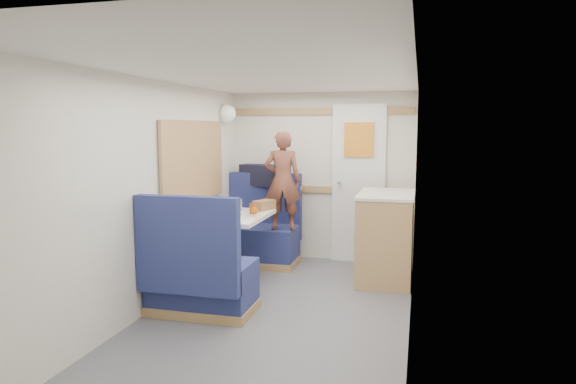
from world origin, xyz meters
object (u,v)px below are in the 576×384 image
(dome_light, at_px, (227,114))
(duffel_bag, at_px, (262,175))
(bench_near, at_px, (199,280))
(wine_glass, at_px, (229,204))
(orange_fruit, at_px, (254,211))
(pepper_grinder, at_px, (237,209))
(galley_counter, at_px, (385,236))
(cheese_block, at_px, (237,214))
(beer_glass, at_px, (253,209))
(person, at_px, (283,180))
(tumbler_mid, at_px, (239,204))
(bread_loaf, at_px, (264,205))
(dinette_table, at_px, (234,230))
(tray, at_px, (233,220))
(bench_far, at_px, (260,238))
(tumbler_left, at_px, (201,214))

(dome_light, height_order, duffel_bag, dome_light)
(bench_near, distance_m, wine_glass, 0.93)
(orange_fruit, distance_m, pepper_grinder, 0.21)
(galley_counter, distance_m, cheese_block, 1.57)
(galley_counter, distance_m, pepper_grinder, 1.57)
(dome_light, distance_m, beer_glass, 1.35)
(galley_counter, bearing_deg, person, 173.08)
(bench_near, xyz_separation_m, tumbler_mid, (-0.06, 1.17, 0.48))
(bench_near, bearing_deg, wine_glass, 91.10)
(dome_light, height_order, bread_loaf, dome_light)
(bench_near, xyz_separation_m, dome_light, (-0.39, 1.71, 1.45))
(beer_glass, xyz_separation_m, pepper_grinder, (-0.14, -0.09, 0.00))
(cheese_block, xyz_separation_m, wine_glass, (-0.10, 0.03, 0.09))
(cheese_block, bearing_deg, dinette_table, 121.16)
(galley_counter, height_order, cheese_block, galley_counter)
(dome_light, height_order, galley_counter, dome_light)
(galley_counter, xyz_separation_m, cheese_block, (-1.38, -0.69, 0.29))
(wine_glass, height_order, bread_loaf, wine_glass)
(dinette_table, distance_m, beer_glass, 0.28)
(bread_loaf, bearing_deg, pepper_grinder, -115.69)
(tray, distance_m, cheese_block, 0.19)
(bread_loaf, bearing_deg, galley_counter, 7.85)
(tumbler_mid, bearing_deg, dome_light, 121.08)
(dinette_table, xyz_separation_m, pepper_grinder, (0.02, 0.01, 0.21))
(beer_glass, distance_m, bread_loaf, 0.27)
(cheese_block, relative_size, bread_loaf, 0.39)
(tray, bearing_deg, cheese_block, 98.99)
(cheese_block, xyz_separation_m, pepper_grinder, (-0.06, 0.15, 0.02))
(tumbler_mid, bearing_deg, wine_glass, -83.74)
(bench_near, xyz_separation_m, orange_fruit, (0.23, 0.83, 0.48))
(bench_far, distance_m, duffel_bag, 0.77)
(cheese_block, bearing_deg, bench_near, -96.60)
(bench_far, relative_size, duffel_bag, 2.05)
(dome_light, xyz_separation_m, cheese_block, (0.47, -0.99, -1.00))
(tumbler_mid, xyz_separation_m, beer_glass, (0.22, -0.20, -0.01))
(tumbler_mid, bearing_deg, tumbler_left, -105.37)
(wine_glass, relative_size, beer_glass, 1.60)
(person, xyz_separation_m, wine_glass, (-0.34, -0.80, -0.16))
(galley_counter, relative_size, tumbler_left, 8.77)
(dinette_table, height_order, orange_fruit, orange_fruit)
(dinette_table, distance_m, tumbler_mid, 0.38)
(beer_glass, bearing_deg, dome_light, 126.50)
(dome_light, distance_m, duffel_bag, 0.84)
(dinette_table, bearing_deg, dome_light, 114.65)
(bench_near, bearing_deg, bread_loaf, 80.89)
(bench_near, relative_size, person, 0.94)
(tray, height_order, tumbler_left, tumbler_left)
(bench_far, xyz_separation_m, tumbler_mid, (-0.06, -0.56, 0.48))
(tumbler_left, distance_m, beer_glass, 0.56)
(tray, relative_size, orange_fruit, 4.65)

